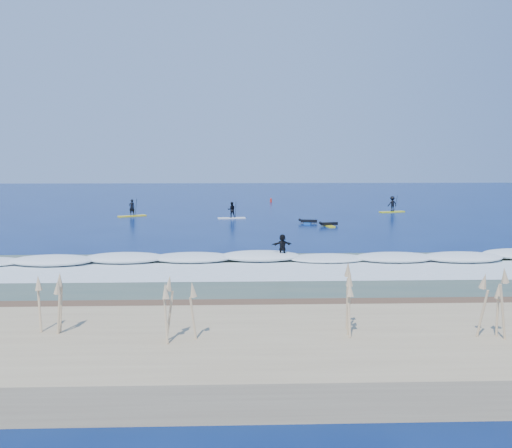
{
  "coord_description": "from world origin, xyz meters",
  "views": [
    {
      "loc": [
        -0.38,
        -43.16,
        6.32
      ],
      "look_at": [
        1.19,
        3.06,
        0.6
      ],
      "focal_mm": 40.0,
      "sensor_mm": 36.0,
      "label": 1
    }
  ],
  "objects_px": {
    "sup_paddler_left": "(132,210)",
    "prone_paddler_far": "(308,222)",
    "sup_paddler_right": "(392,205)",
    "prone_paddler_near": "(328,224)",
    "wave_surfer": "(282,247)",
    "sup_paddler_center": "(232,211)",
    "marker_buoy": "(271,200)"
  },
  "relations": [
    {
      "from": "sup_paddler_right",
      "to": "prone_paddler_far",
      "type": "distance_m",
      "value": 14.21
    },
    {
      "from": "prone_paddler_far",
      "to": "marker_buoy",
      "type": "height_order",
      "value": "marker_buoy"
    },
    {
      "from": "sup_paddler_right",
      "to": "prone_paddler_far",
      "type": "bearing_deg",
      "value": -153.94
    },
    {
      "from": "wave_surfer",
      "to": "prone_paddler_far",
      "type": "bearing_deg",
      "value": 64.58
    },
    {
      "from": "sup_paddler_right",
      "to": "prone_paddler_far",
      "type": "xyz_separation_m",
      "value": [
        -10.39,
        -9.68,
        -0.63
      ]
    },
    {
      "from": "prone_paddler_near",
      "to": "sup_paddler_left",
      "type": "bearing_deg",
      "value": 54.07
    },
    {
      "from": "prone_paddler_near",
      "to": "prone_paddler_far",
      "type": "height_order",
      "value": "prone_paddler_far"
    },
    {
      "from": "sup_paddler_right",
      "to": "wave_surfer",
      "type": "bearing_deg",
      "value": -133.95
    },
    {
      "from": "sup_paddler_right",
      "to": "sup_paddler_left",
      "type": "bearing_deg",
      "value": 169.77
    },
    {
      "from": "wave_surfer",
      "to": "sup_paddler_left",
      "type": "bearing_deg",
      "value": 104.86
    },
    {
      "from": "sup_paddler_left",
      "to": "prone_paddler_far",
      "type": "xyz_separation_m",
      "value": [
        17.1,
        -6.46,
        -0.47
      ]
    },
    {
      "from": "wave_surfer",
      "to": "marker_buoy",
      "type": "xyz_separation_m",
      "value": [
        1.79,
        40.92,
        -0.54
      ]
    },
    {
      "from": "sup_paddler_right",
      "to": "marker_buoy",
      "type": "xyz_separation_m",
      "value": [
        -12.39,
        13.14,
        -0.5
      ]
    },
    {
      "from": "prone_paddler_far",
      "to": "sup_paddler_right",
      "type": "bearing_deg",
      "value": -35.75
    },
    {
      "from": "prone_paddler_far",
      "to": "marker_buoy",
      "type": "bearing_deg",
      "value": 16.3
    },
    {
      "from": "marker_buoy",
      "to": "sup_paddler_center",
      "type": "bearing_deg",
      "value": -104.96
    },
    {
      "from": "prone_paddler_near",
      "to": "sup_paddler_right",
      "type": "bearing_deg",
      "value": -48.42
    },
    {
      "from": "sup_paddler_left",
      "to": "sup_paddler_center",
      "type": "relative_size",
      "value": 1.03
    },
    {
      "from": "prone_paddler_far",
      "to": "marker_buoy",
      "type": "xyz_separation_m",
      "value": [
        -2.0,
        22.82,
        0.13
      ]
    },
    {
      "from": "marker_buoy",
      "to": "sup_paddler_left",
      "type": "bearing_deg",
      "value": -132.71
    },
    {
      "from": "sup_paddler_center",
      "to": "prone_paddler_near",
      "type": "height_order",
      "value": "sup_paddler_center"
    },
    {
      "from": "sup_paddler_left",
      "to": "sup_paddler_right",
      "type": "height_order",
      "value": "sup_paddler_right"
    },
    {
      "from": "sup_paddler_left",
      "to": "prone_paddler_far",
      "type": "relative_size",
      "value": 1.27
    },
    {
      "from": "sup_paddler_left",
      "to": "wave_surfer",
      "type": "xyz_separation_m",
      "value": [
        13.31,
        -24.56,
        0.2
      ]
    },
    {
      "from": "sup_paddler_center",
      "to": "marker_buoy",
      "type": "height_order",
      "value": "sup_paddler_center"
    },
    {
      "from": "sup_paddler_left",
      "to": "prone_paddler_near",
      "type": "distance_m",
      "value": 20.49
    },
    {
      "from": "sup_paddler_left",
      "to": "prone_paddler_near",
      "type": "relative_size",
      "value": 1.27
    },
    {
      "from": "prone_paddler_far",
      "to": "sup_paddler_left",
      "type": "bearing_deg",
      "value": 80.59
    },
    {
      "from": "sup_paddler_right",
      "to": "sup_paddler_center",
      "type": "bearing_deg",
      "value": -179.32
    },
    {
      "from": "prone_paddler_near",
      "to": "wave_surfer",
      "type": "relative_size",
      "value": 1.07
    },
    {
      "from": "prone_paddler_near",
      "to": "marker_buoy",
      "type": "relative_size",
      "value": 3.42
    },
    {
      "from": "prone_paddler_near",
      "to": "marker_buoy",
      "type": "distance_m",
      "value": 25.12
    }
  ]
}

